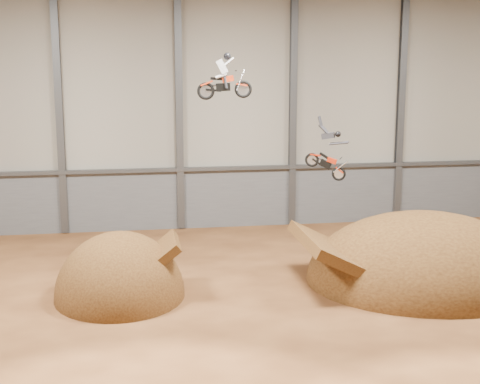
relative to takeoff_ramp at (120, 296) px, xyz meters
The scene contains 12 objects.
floor 7.62m from the takeoff_ramp, 28.43° to the right, with size 40.00×40.00×0.00m, color #4D2A14.
back_wall 14.94m from the takeoff_ramp, 59.50° to the left, with size 40.00×0.10×14.00m, color #9E988B.
lower_band_back 13.23m from the takeoff_ramp, 59.27° to the left, with size 39.80×0.18×3.50m, color slate.
steel_rail 13.46m from the takeoff_ramp, 58.94° to the left, with size 39.80×0.35×0.20m, color #47494F.
steel_column_1 13.59m from the takeoff_ramp, 106.45° to the left, with size 0.40×0.36×13.90m, color #47494F.
steel_column_2 13.61m from the takeoff_ramp, 73.23° to the left, with size 0.40×0.36×13.90m, color #47494F.
steel_column_3 16.57m from the takeoff_ramp, 48.08° to the left, with size 0.40×0.36×13.90m, color #47494F.
steel_column_4 21.28m from the takeoff_ramp, 33.78° to the left, with size 0.40×0.36×13.90m, color #47494F.
takeoff_ramp is the anchor object (origin of this frame).
landing_ramp 13.50m from the takeoff_ramp, ahead, with size 10.65×9.42×6.14m, color #3B220E.
fmx_rider_a 10.31m from the takeoff_ramp, 10.40° to the left, with size 2.28×0.87×2.06m, color red, non-canonical shape.
fmx_rider_b 10.96m from the takeoff_ramp, ahead, with size 2.62×0.75×2.25m, color #B2240C, non-canonical shape.
Camera 1 is at (-5.92, -23.60, 9.67)m, focal length 50.00 mm.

